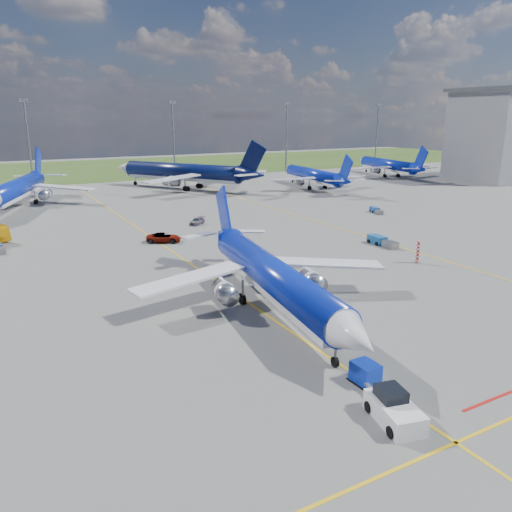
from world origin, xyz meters
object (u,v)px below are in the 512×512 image
bg_jet_ene (387,176)px  baggage_tug_e (376,211)px  bg_jet_n (183,189)px  uld_container (365,373)px  bg_jet_ne (313,188)px  service_car_b (164,238)px  main_airliner (272,309)px  pushback_tug (394,409)px  service_car_c (197,221)px  warning_post (418,252)px  baggage_tug_w (382,241)px  bg_jet_nnw (20,207)px

bg_jet_ene → baggage_tug_e: (-45.48, -45.57, 0.47)m
bg_jet_n → uld_container: size_ratio=25.24×
bg_jet_n → baggage_tug_e: bg_jet_n is taller
bg_jet_ne → service_car_b: size_ratio=7.14×
bg_jet_ene → main_airliner: bg_jet_ene is taller
pushback_tug → bg_jet_n: bearing=89.5°
bg_jet_ene → service_car_c: (-80.46, -38.46, 0.57)m
bg_jet_ne → main_airliner: (-53.21, -68.70, 0.00)m
warning_post → uld_container: warning_post is taller
main_airliner → baggage_tug_w: (27.01, 13.95, 0.57)m
service_car_b → baggage_tug_w: 32.56m
bg_jet_ene → pushback_tug: 135.45m
bg_jet_nnw → baggage_tug_w: bearing=-34.1°
pushback_tug → baggage_tug_w: 45.11m
bg_jet_ene → baggage_tug_w: bg_jet_ene is taller
bg_jet_nnw → baggage_tug_w: 75.56m
bg_jet_ne → main_airliner: bearing=59.4°
service_car_b → baggage_tug_e: bearing=-60.8°
bg_jet_ne → baggage_tug_w: 60.69m
bg_jet_nnw → bg_jet_n: (39.68, 8.60, 0.00)m
bg_jet_ne → bg_jet_ene: bearing=-156.4°
baggage_tug_w → baggage_tug_e: (16.81, 19.87, -0.11)m
uld_container → pushback_tug: bearing=-109.9°
main_airliner → baggage_tug_w: size_ratio=6.88×
pushback_tug → uld_container: size_ratio=3.14×
service_car_c → baggage_tug_e: 35.69m
main_airliner → pushback_tug: 20.02m
bg_jet_ene → pushback_tug: bearing=57.8°
bg_jet_ne → service_car_c: 52.34m
pushback_tug → uld_container: 4.66m
bg_jet_n → pushback_tug: size_ratio=8.04×
pushback_tug → main_airliner: bearing=94.8°
service_car_c → baggage_tug_w: size_ratio=0.72×
bg_jet_n → bg_jet_ene: (66.83, -4.42, 0.00)m
warning_post → bg_jet_n: 79.12m
main_airliner → baggage_tug_e: (43.82, 33.82, 0.47)m
bg_jet_nnw → bg_jet_ene: size_ratio=1.10×
bg_jet_n → service_car_c: (-13.62, -42.87, 0.57)m
bg_jet_n → bg_jet_ene: bg_jet_n is taller
main_airliner → bg_jet_n: bearing=83.5°
bg_jet_nnw → bg_jet_n: 40.60m
pushback_tug → service_car_b: size_ratio=1.16×
warning_post → baggage_tug_e: size_ratio=0.66×
bg_jet_nnw → main_airliner: size_ratio=1.12×
bg_jet_ne → main_airliner: size_ratio=0.97×
service_car_b → service_car_c: 13.51m
baggage_tug_w → bg_jet_nnw: bearing=127.8°
service_car_c → bg_jet_ene: bearing=72.0°
baggage_tug_w → warning_post: bearing=-102.1°
bg_jet_nnw → main_airliner: bg_jet_nnw is taller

